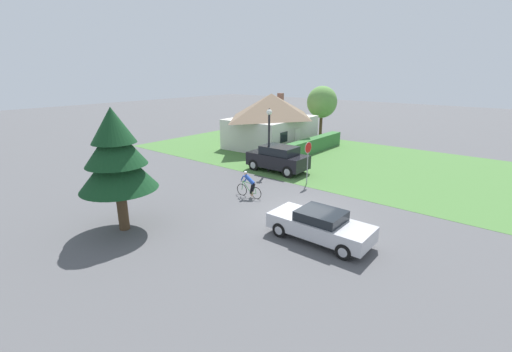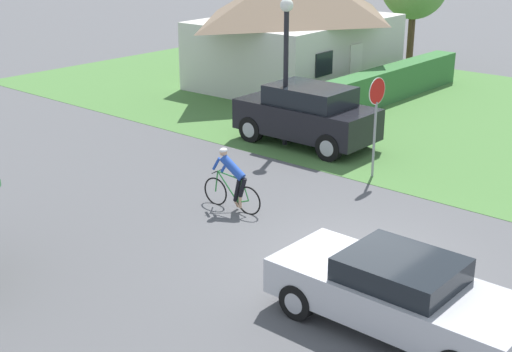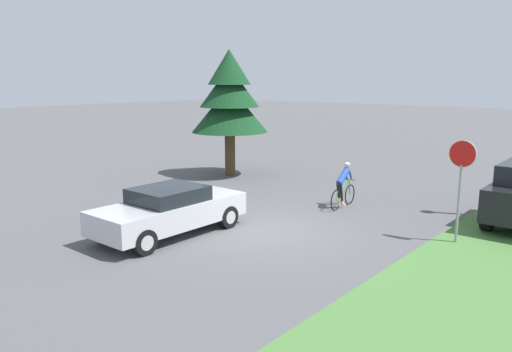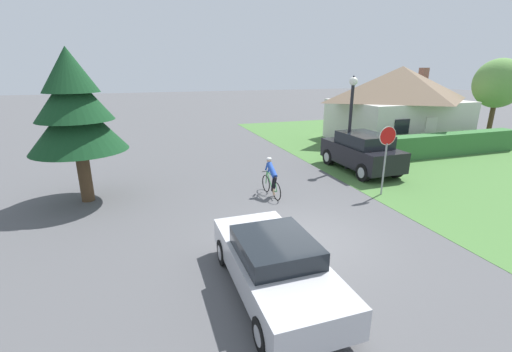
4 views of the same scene
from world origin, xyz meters
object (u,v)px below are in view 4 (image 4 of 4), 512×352
Objects in this scene: stop_sign at (386,147)px; deciduous_tree_right at (498,84)px; conifer_tall_near at (74,108)px; street_lamp at (351,109)px; parked_suv_right at (361,152)px; cottage_house at (399,103)px; sedan_left_lane at (275,265)px; cyclist at (271,178)px.

deciduous_tree_right reaches higher than stop_sign.
conifer_tall_near is 26.50m from deciduous_tree_right.
stop_sign is at bearing -101.48° from street_lamp.
parked_suv_right is at bearing -108.17° from stop_sign.
deciduous_tree_right reaches higher than cottage_house.
sedan_left_lane is 24.66m from deciduous_tree_right.
cyclist is 6.00m from street_lamp.
conifer_tall_near is (-11.19, 3.10, 1.56)m from stop_sign.
parked_suv_right is 12.66m from conifer_tall_near.
stop_sign is at bearing 158.66° from parked_suv_right.
cyclist is 7.67m from conifer_tall_near.
conifer_tall_near is (-6.92, 1.77, 2.79)m from cyclist.
parked_suv_right is at bearing -141.93° from cottage_house.
parked_suv_right is 14.66m from deciduous_tree_right.
stop_sign is 0.50× the size of deciduous_tree_right.
cottage_house is 9.13m from street_lamp.
cottage_house is 14.73m from cyclist.
cottage_house reaches higher than street_lamp.
cottage_house is at bearing 16.99° from conifer_tall_near.
deciduous_tree_right reaches higher than cyclist.
cottage_house reaches higher than cyclist.
street_lamp is at bearing -41.22° from sedan_left_lane.
sedan_left_lane is 6.23m from cyclist.
street_lamp is at bearing 41.11° from parked_suv_right.
deciduous_tree_right is (19.25, 5.96, 3.14)m from cyclist.
deciduous_tree_right is at bearing -151.53° from stop_sign.
cyclist is (-12.43, -7.68, -1.88)m from cottage_house.
conifer_tall_near reaches higher than cottage_house.
street_lamp is 0.82× the size of deciduous_tree_right.
stop_sign is (4.27, -1.33, 1.23)m from cyclist.
sedan_left_lane is 0.80× the size of deciduous_tree_right.
parked_suv_right is 0.79× the size of conifer_tall_near.
cottage_house is 3.29× the size of stop_sign.
street_lamp is (0.75, 3.70, 1.06)m from stop_sign.
sedan_left_lane is 11.16m from street_lamp.
street_lamp is at bearing -165.83° from deciduous_tree_right.
deciduous_tree_right is at bearing -76.32° from cyclist.
conifer_tall_near is 1.01× the size of deciduous_tree_right.
street_lamp reaches higher than parked_suv_right.
cottage_house is 12.17m from stop_sign.
cottage_house is at bearing 165.81° from deciduous_tree_right.
deciduous_tree_right is (26.17, 4.19, 0.35)m from conifer_tall_near.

